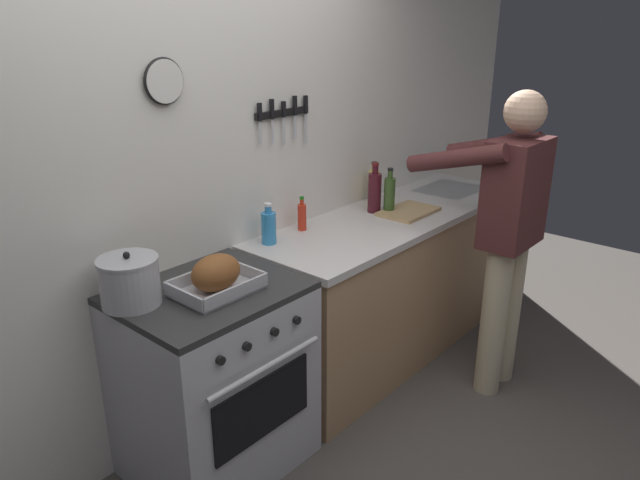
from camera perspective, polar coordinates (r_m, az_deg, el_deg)
name	(u,v)px	position (r m, az deg, el deg)	size (l,w,h in m)	color
wall_back	(190,174)	(2.82, -12.44, 6.21)	(6.00, 0.13, 2.60)	white
counter_block	(394,280)	(3.71, 7.15, -3.83)	(2.03, 0.65, 0.90)	tan
stove	(215,380)	(2.77, -10.14, -13.17)	(0.76, 0.67, 0.90)	#BCBCC1
person_cook	(507,227)	(3.26, 17.69, 1.25)	(0.51, 0.63, 1.66)	#C6B793
roasting_pan	(216,276)	(2.50, -10.02, -3.47)	(0.35, 0.26, 0.17)	#B7B7BC
stock_pot	(130,281)	(2.47, -17.95, -3.82)	(0.24, 0.24, 0.23)	#B7B7BC
cutting_board	(409,211)	(3.54, 8.57, 2.75)	(0.36, 0.24, 0.02)	tan
bottle_hot_sauce	(302,216)	(3.19, -1.76, 2.31)	(0.05, 0.05, 0.19)	red
bottle_wine_red	(375,192)	(3.50, 5.30, 4.69)	(0.08, 0.08, 0.30)	#47141E
bottle_cooking_oil	(374,186)	(3.70, 5.22, 5.26)	(0.07, 0.07, 0.26)	gold
bottle_olive_oil	(389,194)	(3.50, 6.74, 4.41)	(0.07, 0.07, 0.27)	#385623
bottle_dish_soap	(269,227)	(3.00, -4.99, 1.27)	(0.08, 0.08, 0.21)	#338CCC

